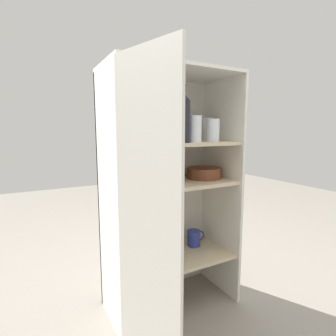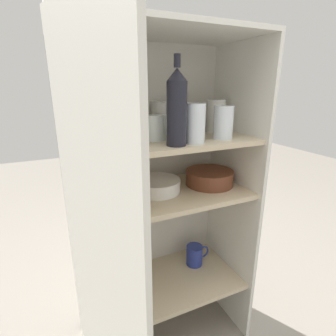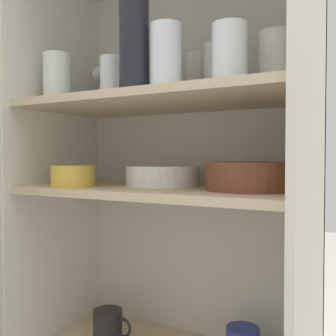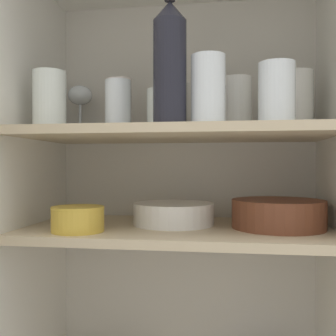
% 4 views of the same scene
% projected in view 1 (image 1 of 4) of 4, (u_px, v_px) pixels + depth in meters
% --- Properties ---
extents(ground_plane, '(8.00, 8.00, 0.00)m').
position_uv_depth(ground_plane, '(187.00, 321.00, 1.47)').
color(ground_plane, gray).
extents(cupboard_back_panel, '(0.76, 0.02, 1.38)m').
position_uv_depth(cupboard_back_panel, '(157.00, 188.00, 1.70)').
color(cupboard_back_panel, silver).
rests_on(cupboard_back_panel, ground_plane).
extents(cupboard_side_left, '(0.02, 0.40, 1.38)m').
position_uv_depth(cupboard_side_left, '(109.00, 203.00, 1.36)').
color(cupboard_side_left, white).
rests_on(cupboard_side_left, ground_plane).
extents(cupboard_side_right, '(0.02, 0.40, 1.38)m').
position_uv_depth(cupboard_side_right, '(220.00, 188.00, 1.71)').
color(cupboard_side_right, white).
rests_on(cupboard_side_right, ground_plane).
extents(cupboard_top_panel, '(0.76, 0.40, 0.02)m').
position_uv_depth(cupboard_top_panel, '(171.00, 71.00, 1.44)').
color(cupboard_top_panel, white).
rests_on(cupboard_top_panel, cupboard_side_left).
extents(shelf_board_lower, '(0.72, 0.37, 0.02)m').
position_uv_depth(shelf_board_lower, '(171.00, 257.00, 1.59)').
color(shelf_board_lower, beige).
extents(shelf_board_middle, '(0.72, 0.37, 0.02)m').
position_uv_depth(shelf_board_middle, '(171.00, 183.00, 1.53)').
color(shelf_board_middle, beige).
extents(shelf_board_upper, '(0.72, 0.37, 0.02)m').
position_uv_depth(shelf_board_upper, '(171.00, 144.00, 1.49)').
color(shelf_board_upper, beige).
extents(cupboard_door, '(0.13, 0.36, 1.38)m').
position_uv_depth(cupboard_door, '(147.00, 224.00, 1.05)').
color(cupboard_door, silver).
rests_on(cupboard_door, ground_plane).
extents(tumbler_glass_0, '(0.07, 0.07, 0.13)m').
position_uv_depth(tumbler_glass_0, '(189.00, 130.00, 1.58)').
color(tumbler_glass_0, white).
rests_on(tumbler_glass_0, shelf_board_upper).
extents(tumbler_glass_1, '(0.07, 0.07, 0.14)m').
position_uv_depth(tumbler_glass_1, '(195.00, 129.00, 1.41)').
color(tumbler_glass_1, white).
rests_on(tumbler_glass_1, shelf_board_upper).
extents(tumbler_glass_2, '(0.08, 0.08, 0.14)m').
position_uv_depth(tumbler_glass_2, '(168.00, 130.00, 1.61)').
color(tumbler_glass_2, white).
rests_on(tumbler_glass_2, shelf_board_upper).
extents(tumbler_glass_3, '(0.08, 0.08, 0.14)m').
position_uv_depth(tumbler_glass_3, '(206.00, 129.00, 1.66)').
color(tumbler_glass_3, white).
rests_on(tumbler_glass_3, shelf_board_upper).
extents(tumbler_glass_4, '(0.08, 0.08, 0.13)m').
position_uv_depth(tumbler_glass_4, '(213.00, 130.00, 1.50)').
color(tumbler_glass_4, white).
rests_on(tumbler_glass_4, shelf_board_upper).
extents(tumbler_glass_5, '(0.08, 0.08, 0.10)m').
position_uv_depth(tumbler_glass_5, '(167.00, 133.00, 1.46)').
color(tumbler_glass_5, white).
rests_on(tumbler_glass_5, shelf_board_upper).
extents(tumbler_glass_6, '(0.06, 0.06, 0.12)m').
position_uv_depth(tumbler_glass_6, '(152.00, 131.00, 1.39)').
color(tumbler_glass_6, white).
rests_on(tumbler_glass_6, shelf_board_upper).
extents(tumbler_glass_7, '(0.07, 0.07, 0.14)m').
position_uv_depth(tumbler_glass_7, '(140.00, 129.00, 1.47)').
color(tumbler_glass_7, silver).
rests_on(tumbler_glass_7, shelf_board_upper).
extents(tumbler_glass_8, '(0.08, 0.08, 0.13)m').
position_uv_depth(tumbler_glass_8, '(128.00, 130.00, 1.27)').
color(tumbler_glass_8, white).
rests_on(tumbler_glass_8, shelf_board_upper).
extents(wine_glass_0, '(0.07, 0.07, 0.14)m').
position_uv_depth(wine_glass_0, '(114.00, 123.00, 1.45)').
color(wine_glass_0, white).
rests_on(wine_glass_0, shelf_board_upper).
extents(wine_bottle, '(0.07, 0.07, 0.30)m').
position_uv_depth(wine_bottle, '(184.00, 117.00, 1.36)').
color(wine_bottle, black).
rests_on(wine_bottle, shelf_board_upper).
extents(plate_stack_white, '(0.20, 0.20, 0.05)m').
position_uv_depth(plate_stack_white, '(167.00, 177.00, 1.54)').
color(plate_stack_white, white).
rests_on(plate_stack_white, shelf_board_middle).
extents(mixing_bowl_large, '(0.22, 0.22, 0.07)m').
position_uv_depth(mixing_bowl_large, '(204.00, 172.00, 1.64)').
color(mixing_bowl_large, brown).
rests_on(mixing_bowl_large, shelf_board_middle).
extents(serving_bowl_small, '(0.12, 0.12, 0.06)m').
position_uv_depth(serving_bowl_small, '(145.00, 183.00, 1.33)').
color(serving_bowl_small, gold).
rests_on(serving_bowl_small, shelf_board_middle).
extents(coffee_mug_primary, '(0.13, 0.08, 0.10)m').
position_uv_depth(coffee_mug_primary, '(194.00, 238.00, 1.73)').
color(coffee_mug_primary, '#283893').
rests_on(coffee_mug_primary, shelf_board_lower).
extents(coffee_mug_extra_1, '(0.12, 0.08, 0.09)m').
position_uv_depth(coffee_mug_extra_1, '(142.00, 255.00, 1.51)').
color(coffee_mug_extra_1, black).
rests_on(coffee_mug_extra_1, shelf_board_lower).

